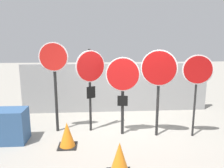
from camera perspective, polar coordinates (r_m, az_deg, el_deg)
name	(u,v)px	position (r m, az deg, el deg)	size (l,w,h in m)	color
ground_plane	(122,132)	(6.27, 2.70, -12.54)	(40.00, 40.00, 0.00)	gray
fence_back	(116,88)	(7.80, 1.13, -1.01)	(6.62, 0.12, 1.74)	gray
stop_sign_0	(54,69)	(6.05, -14.86, 3.82)	(0.78, 0.15, 2.50)	black
stop_sign_1	(91,73)	(5.94, -5.63, 2.76)	(0.77, 0.43, 2.32)	black
stop_sign_2	(123,82)	(5.71, 2.83, 0.60)	(0.89, 0.19, 2.12)	black
stop_sign_3	(159,75)	(5.70, 12.10, 2.35)	(0.87, 0.36, 2.31)	black
stop_sign_4	(197,75)	(5.94, 21.38, 2.12)	(0.75, 0.21, 2.19)	black
traffic_cone_0	(120,159)	(4.36, 1.98, -19.03)	(0.48, 0.48, 0.67)	black
traffic_cone_1	(67,135)	(5.50, -11.64, -12.83)	(0.45, 0.45, 0.62)	black
storage_crate	(6,126)	(6.19, -25.92, -9.81)	(1.01, 0.61, 0.85)	#335684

